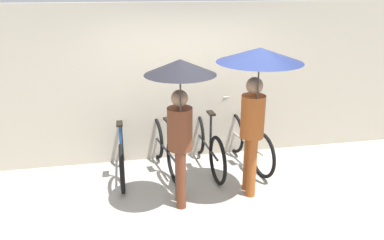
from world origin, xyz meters
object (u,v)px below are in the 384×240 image
object	(u,v)px
parked_bicycle_1	(165,148)
pedestrian_center	(257,80)
pedestrian_leading	(180,100)
parked_bicycle_2	(207,144)
parked_bicycle_0	(122,152)
parked_bicycle_3	(247,142)

from	to	relation	value
parked_bicycle_1	pedestrian_center	distance (m)	1.96
parked_bicycle_1	pedestrian_leading	size ratio (longest dim) A/B	0.85
parked_bicycle_2	pedestrian_center	bearing A→B (deg)	-161.81
parked_bicycle_2	parked_bicycle_1	bearing A→B (deg)	85.40
parked_bicycle_0	parked_bicycle_3	xyz separation A→B (m)	(2.02, 0.01, 0.00)
parked_bicycle_3	pedestrian_center	bearing A→B (deg)	155.10
parked_bicycle_0	parked_bicycle_2	size ratio (longest dim) A/B	0.95
parked_bicycle_1	pedestrian_leading	bearing A→B (deg)	172.95
parked_bicycle_3	pedestrian_center	world-z (taller)	pedestrian_center
parked_bicycle_1	pedestrian_leading	distance (m)	1.58
pedestrian_leading	pedestrian_center	bearing A→B (deg)	-170.18
parked_bicycle_1	pedestrian_center	bearing A→B (deg)	-144.36
parked_bicycle_2	parked_bicycle_0	bearing A→B (deg)	86.93
pedestrian_leading	parked_bicycle_0	bearing A→B (deg)	-51.17
parked_bicycle_0	parked_bicycle_3	distance (m)	2.02
parked_bicycle_0	parked_bicycle_3	bearing A→B (deg)	-89.38
parked_bicycle_2	parked_bicycle_3	distance (m)	0.67
parked_bicycle_2	pedestrian_leading	bearing A→B (deg)	147.90
parked_bicycle_2	parked_bicycle_3	size ratio (longest dim) A/B	1.10
parked_bicycle_1	parked_bicycle_2	bearing A→B (deg)	-101.97
parked_bicycle_2	parked_bicycle_3	xyz separation A→B (m)	(0.67, -0.01, -0.01)
pedestrian_leading	parked_bicycle_3	bearing A→B (deg)	-134.89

